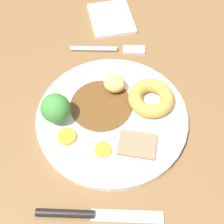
{
  "coord_description": "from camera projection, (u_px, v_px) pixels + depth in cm",
  "views": [
    {
      "loc": [
        28.19,
        2.78,
        49.69
      ],
      "look_at": [
        -0.8,
        1.95,
        6.0
      ],
      "focal_mm": 49.71,
      "sensor_mm": 36.0,
      "label": 1
    }
  ],
  "objects": [
    {
      "name": "dining_table",
      "position": [
        101.0,
        128.0,
        0.56
      ],
      "size": [
        120.0,
        84.0,
        3.6
      ],
      "primitive_type": "cube",
      "color": "brown",
      "rests_on": "ground"
    },
    {
      "name": "gravy_pool",
      "position": [
        100.0,
        105.0,
        0.54
      ],
      "size": [
        10.89,
        10.89,
        0.3
      ],
      "primitive_type": "cylinder",
      "color": "#563819",
      "rests_on": "dinner_plate"
    },
    {
      "name": "folded_napkin",
      "position": [
        111.0,
        18.0,
        0.69
      ],
      "size": [
        12.81,
        11.34,
        0.8
      ],
      "primitive_type": "cube",
      "rotation": [
        0.0,
        0.0,
        0.24
      ],
      "color": "white",
      "rests_on": "dining_table"
    },
    {
      "name": "yorkshire_pudding",
      "position": [
        151.0,
        98.0,
        0.54
      ],
      "size": [
        8.07,
        8.07,
        2.42
      ],
      "primitive_type": "torus",
      "color": "#C68938",
      "rests_on": "dinner_plate"
    },
    {
      "name": "fork",
      "position": [
        110.0,
        49.0,
        0.63
      ],
      "size": [
        2.02,
        15.26,
        0.9
      ],
      "rotation": [
        0.0,
        0.0,
        1.58
      ],
      "color": "silver",
      "rests_on": "dining_table"
    },
    {
      "name": "roast_potato_left",
      "position": [
        114.0,
        83.0,
        0.55
      ],
      "size": [
        5.17,
        5.28,
        3.39
      ],
      "primitive_type": "ellipsoid",
      "rotation": [
        0.0,
        0.0,
        2.59
      ],
      "color": "#D8B260",
      "rests_on": "dinner_plate"
    },
    {
      "name": "knife",
      "position": [
        88.0,
        215.0,
        0.45
      ],
      "size": [
        1.77,
        18.51,
        1.2
      ],
      "rotation": [
        0.0,
        0.0,
        1.56
      ],
      "color": "black",
      "rests_on": "dining_table"
    },
    {
      "name": "carrot_coin_front",
      "position": [
        103.0,
        150.0,
        0.49
      ],
      "size": [
        2.8,
        2.8,
        0.42
      ],
      "primitive_type": "cylinder",
      "color": "orange",
      "rests_on": "dinner_plate"
    },
    {
      "name": "dinner_plate",
      "position": [
        112.0,
        117.0,
        0.54
      ],
      "size": [
        26.13,
        26.13,
        1.4
      ],
      "primitive_type": "cylinder",
      "color": "white",
      "rests_on": "dining_table"
    },
    {
      "name": "carrot_coin_back",
      "position": [
        67.0,
        137.0,
        0.51
      ],
      "size": [
        3.06,
        3.06,
        0.68
      ],
      "primitive_type": "cylinder",
      "color": "orange",
      "rests_on": "dinner_plate"
    },
    {
      "name": "broccoli_floret",
      "position": [
        56.0,
        106.0,
        0.51
      ],
      "size": [
        4.95,
        4.95,
        5.43
      ],
      "color": "#8CB766",
      "rests_on": "dinner_plate"
    },
    {
      "name": "meat_slice_main",
      "position": [
        137.0,
        145.0,
        0.5
      ],
      "size": [
        5.28,
        6.62,
        0.8
      ],
      "primitive_type": "cube",
      "rotation": [
        0.0,
        0.0,
        4.57
      ],
      "color": "#9E664C",
      "rests_on": "dinner_plate"
    }
  ]
}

